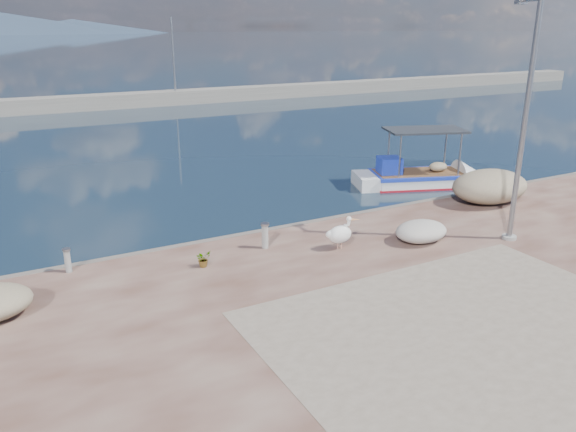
# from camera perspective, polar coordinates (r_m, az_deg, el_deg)

# --- Properties ---
(ground) EXTENTS (1400.00, 1400.00, 0.00)m
(ground) POSITION_cam_1_polar(r_m,az_deg,el_deg) (14.41, 7.30, -9.20)
(ground) COLOR #162635
(ground) RESTS_ON ground
(quay_patch) EXTENTS (9.00, 7.00, 0.01)m
(quay_patch) POSITION_cam_1_polar(r_m,az_deg,el_deg) (12.84, 19.07, -11.32)
(quay_patch) COLOR gray
(quay_patch) RESTS_ON quay
(breakwater) EXTENTS (120.00, 2.20, 7.50)m
(breakwater) POSITION_cam_1_polar(r_m,az_deg,el_deg) (51.18, -20.02, 10.76)
(breakwater) COLOR gray
(breakwater) RESTS_ON ground
(boat_right) EXTENTS (6.39, 3.94, 2.92)m
(boat_right) POSITION_cam_1_polar(r_m,az_deg,el_deg) (25.65, 13.26, 3.58)
(boat_right) COLOR white
(boat_right) RESTS_ON ground
(pelican) EXTENTS (1.03, 0.62, 0.98)m
(pelican) POSITION_cam_1_polar(r_m,az_deg,el_deg) (16.45, 5.34, -1.82)
(pelican) COLOR tan
(pelican) RESTS_ON quay
(lamp_post) EXTENTS (0.44, 0.96, 7.00)m
(lamp_post) POSITION_cam_1_polar(r_m,az_deg,el_deg) (17.79, 22.72, 7.86)
(lamp_post) COLOR gray
(lamp_post) RESTS_ON quay
(bollard_near) EXTENTS (0.25, 0.25, 0.77)m
(bollard_near) POSITION_cam_1_polar(r_m,az_deg,el_deg) (16.46, -2.35, -1.89)
(bollard_near) COLOR gray
(bollard_near) RESTS_ON quay
(bollard_far) EXTENTS (0.22, 0.22, 0.67)m
(bollard_far) POSITION_cam_1_polar(r_m,az_deg,el_deg) (15.98, -21.50, -4.12)
(bollard_far) COLOR gray
(bollard_far) RESTS_ON quay
(potted_plant) EXTENTS (0.50, 0.47, 0.45)m
(potted_plant) POSITION_cam_1_polar(r_m,az_deg,el_deg) (15.44, -8.60, -4.31)
(potted_plant) COLOR #33722D
(potted_plant) RESTS_ON quay
(net_pile_d) EXTENTS (1.69, 1.27, 0.63)m
(net_pile_d) POSITION_cam_1_polar(r_m,az_deg,el_deg) (17.48, 13.37, -1.52)
(net_pile_d) COLOR #BCB6AD
(net_pile_d) RESTS_ON quay
(net_pile_c) EXTENTS (3.08, 2.20, 1.21)m
(net_pile_c) POSITION_cam_1_polar(r_m,az_deg,el_deg) (22.04, 19.81, 2.86)
(net_pile_c) COLOR tan
(net_pile_c) RESTS_ON quay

